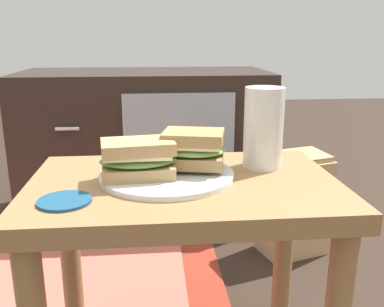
{
  "coord_description": "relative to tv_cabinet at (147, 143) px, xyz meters",
  "views": [
    {
      "loc": [
        -0.05,
        -0.72,
        0.71
      ],
      "look_at": [
        0.01,
        0.0,
        0.51
      ],
      "focal_mm": 39.39,
      "sensor_mm": 36.0,
      "label": 1
    }
  ],
  "objects": [
    {
      "name": "sandwich_back",
      "position": [
        0.1,
        -0.92,
        0.22
      ],
      "size": [
        0.13,
        0.11,
        0.07
      ],
      "color": "#9E7A4C",
      "rests_on": "plate"
    },
    {
      "name": "area_rug",
      "position": [
        -0.41,
        -0.56,
        -0.29
      ],
      "size": [
        1.26,
        0.89,
        0.01
      ],
      "color": "maroon",
      "rests_on": "ground"
    },
    {
      "name": "sandwich_front",
      "position": [
        -0.0,
        -0.94,
        0.21
      ],
      "size": [
        0.14,
        0.1,
        0.07
      ],
      "color": "tan",
      "rests_on": "plate"
    },
    {
      "name": "paper_bag",
      "position": [
        0.49,
        -0.4,
        -0.12
      ],
      "size": [
        0.24,
        0.2,
        0.35
      ],
      "color": "tan",
      "rests_on": "ground"
    },
    {
      "name": "coaster",
      "position": [
        -0.11,
        -1.04,
        0.17
      ],
      "size": [
        0.09,
        0.09,
        0.01
      ],
      "primitive_type": "cylinder",
      "color": "navy",
      "rests_on": "side_table"
    },
    {
      "name": "beer_glass",
      "position": [
        0.24,
        -0.88,
        0.25
      ],
      "size": [
        0.08,
        0.08,
        0.16
      ],
      "color": "silver",
      "rests_on": "side_table"
    },
    {
      "name": "side_table",
      "position": [
        0.08,
        -0.95,
        0.08
      ],
      "size": [
        0.56,
        0.36,
        0.46
      ],
      "color": "olive",
      "rests_on": "ground"
    },
    {
      "name": "tv_cabinet",
      "position": [
        0.0,
        0.0,
        0.0
      ],
      "size": [
        0.96,
        0.46,
        0.58
      ],
      "color": "black",
      "rests_on": "ground"
    },
    {
      "name": "plate",
      "position": [
        0.05,
        -0.93,
        0.17
      ],
      "size": [
        0.25,
        0.25,
        0.01
      ],
      "primitive_type": "cylinder",
      "color": "silver",
      "rests_on": "side_table"
    }
  ]
}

